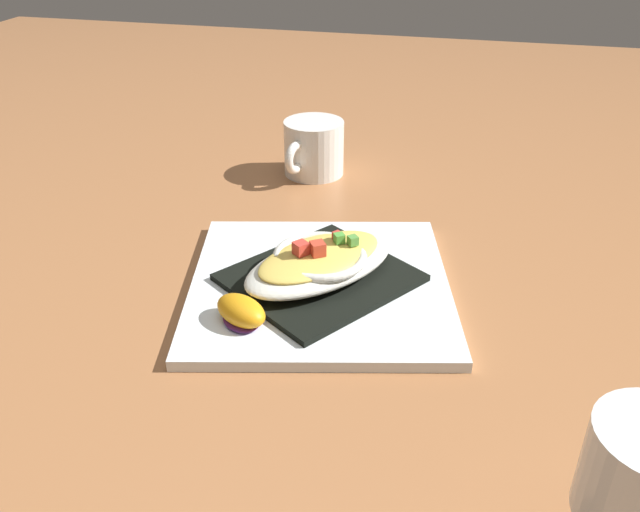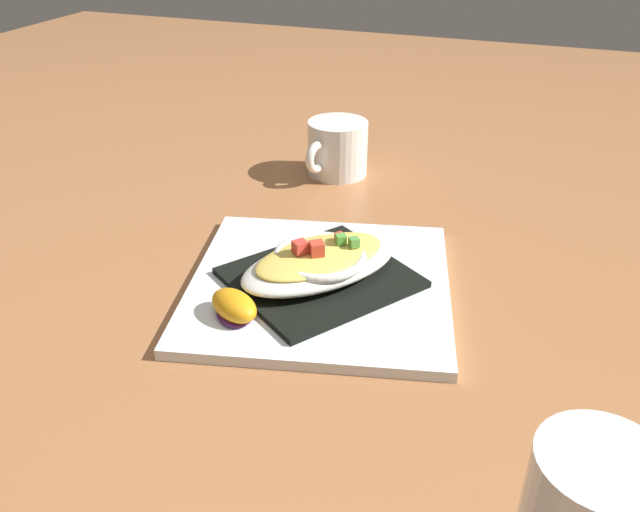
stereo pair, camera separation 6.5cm
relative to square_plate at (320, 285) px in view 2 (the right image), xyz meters
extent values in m
plane|color=#A0673E|center=(0.00, 0.00, -0.01)|extent=(2.60, 2.60, 0.00)
cube|color=white|center=(0.00, 0.00, 0.00)|extent=(0.33, 0.33, 0.01)
cube|color=black|center=(0.00, 0.00, 0.01)|extent=(0.23, 0.23, 0.01)
ellipsoid|color=silver|center=(0.00, 0.00, 0.03)|extent=(0.18, 0.20, 0.03)
torus|color=silver|center=(0.00, 0.00, 0.04)|extent=(0.14, 0.14, 0.01)
ellipsoid|color=#E0C255|center=(0.00, 0.00, 0.04)|extent=(0.15, 0.16, 0.01)
cube|color=#CE412B|center=(0.00, 0.01, 0.05)|extent=(0.02, 0.02, 0.01)
cube|color=#4FA33D|center=(-0.02, -0.02, 0.05)|extent=(0.01, 0.01, 0.01)
cube|color=#CB3D30|center=(-0.01, -0.03, 0.05)|extent=(0.01, 0.01, 0.01)
cube|color=#539A40|center=(-0.03, -0.02, 0.05)|extent=(0.01, 0.01, 0.01)
cube|color=#CE3E32|center=(0.02, 0.01, 0.05)|extent=(0.02, 0.02, 0.01)
ellipsoid|color=#572465|center=(0.06, 0.09, 0.01)|extent=(0.06, 0.06, 0.01)
ellipsoid|color=orange|center=(0.06, 0.09, 0.02)|extent=(0.07, 0.06, 0.03)
cylinder|color=white|center=(0.09, -0.31, 0.03)|extent=(0.09, 0.09, 0.08)
torus|color=white|center=(0.10, -0.26, 0.04)|extent=(0.03, 0.05, 0.05)
cylinder|color=#4C2D14|center=(0.09, -0.31, 0.02)|extent=(0.07, 0.07, 0.04)
cylinder|color=white|center=(-0.26, 0.28, 0.09)|extent=(0.07, 0.07, 0.07)
camera|label=1|loc=(-0.14, 0.57, 0.38)|focal=36.87mm
camera|label=2|loc=(-0.20, 0.56, 0.38)|focal=36.87mm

